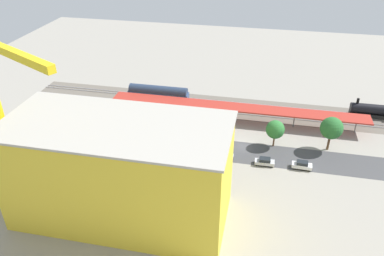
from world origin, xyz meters
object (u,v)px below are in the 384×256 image
(parked_car_0, at_px, (302,165))
(street_tree_1, at_px, (275,130))
(platform_canopy_near, at_px, (236,107))
(parked_car_5, at_px, (121,144))
(parked_car_4, at_px, (155,148))
(traffic_light, at_px, (139,116))
(parked_car_6, at_px, (85,140))
(parked_car_3, at_px, (187,153))
(box_truck_0, at_px, (139,159))
(freight_coach_far, at_px, (158,95))
(street_tree_2, at_px, (332,128))
(parked_car_1, at_px, (265,162))
(locomotive, at_px, (380,111))
(construction_building, at_px, (120,172))
(tower_crane, at_px, (2,111))
(parked_car_2, at_px, (224,156))

(parked_car_0, bearing_deg, street_tree_1, -51.53)
(platform_canopy_near, height_order, parked_car_5, platform_canopy_near)
(parked_car_4, height_order, traffic_light, traffic_light)
(parked_car_0, distance_m, parked_car_6, 50.70)
(parked_car_3, xyz_separation_m, street_tree_1, (-19.13, -8.17, 3.72))
(box_truck_0, bearing_deg, parked_car_3, -148.85)
(street_tree_1, height_order, traffic_light, street_tree_1)
(freight_coach_far, bearing_deg, street_tree_2, 162.88)
(parked_car_0, bearing_deg, platform_canopy_near, -48.03)
(parked_car_1, bearing_deg, parked_car_5, -0.37)
(street_tree_2, bearing_deg, parked_car_1, 33.17)
(locomotive, height_order, parked_car_0, locomotive)
(platform_canopy_near, relative_size, parked_car_0, 15.39)
(construction_building, distance_m, tower_crane, 22.36)
(freight_coach_far, xyz_separation_m, construction_building, (-6.11, 43.83, 6.14))
(street_tree_1, bearing_deg, street_tree_2, -175.13)
(platform_canopy_near, xyz_separation_m, street_tree_1, (-10.22, 10.44, 0.56))
(parked_car_5, bearing_deg, parked_car_6, -0.09)
(parked_car_0, xyz_separation_m, street_tree_2, (-6.18, -8.96, 4.97))
(parked_car_2, bearing_deg, parked_car_0, 178.89)
(parked_car_2, relative_size, street_tree_1, 0.64)
(parked_car_0, relative_size, construction_building, 0.12)
(parked_car_0, xyz_separation_m, parked_car_4, (33.29, 0.05, 0.00))
(parked_car_2, distance_m, parked_car_5, 24.51)
(parked_car_3, xyz_separation_m, box_truck_0, (9.58, 5.79, 0.88))
(parked_car_5, relative_size, box_truck_0, 0.41)
(parked_car_3, bearing_deg, traffic_light, -31.11)
(freight_coach_far, relative_size, box_truck_0, 1.72)
(locomotive, relative_size, traffic_light, 2.38)
(locomotive, xyz_separation_m, freight_coach_far, (60.05, 5.22, 1.32))
(parked_car_6, xyz_separation_m, street_tree_2, (-56.88, -9.02, 5.03))
(locomotive, xyz_separation_m, street_tree_1, (27.39, 20.18, 2.68))
(locomotive, bearing_deg, traffic_light, 18.03)
(parked_car_3, distance_m, street_tree_2, 33.29)
(parked_car_1, distance_m, parked_car_6, 42.72)
(tower_crane, bearing_deg, parked_car_1, -154.43)
(parked_car_0, height_order, traffic_light, traffic_light)
(parked_car_4, relative_size, box_truck_0, 0.47)
(tower_crane, distance_m, box_truck_0, 29.63)
(parked_car_5, relative_size, street_tree_1, 0.61)
(freight_coach_far, relative_size, parked_car_2, 4.02)
(parked_car_1, relative_size, tower_crane, 0.13)
(parked_car_4, bearing_deg, box_truck_0, 74.21)
(parked_car_4, height_order, parked_car_5, parked_car_4)
(parked_car_3, distance_m, parked_car_6, 25.29)
(freight_coach_far, height_order, parked_car_4, freight_coach_far)
(freight_coach_far, xyz_separation_m, parked_car_4, (-5.64, 22.91, -2.34))
(parked_car_1, bearing_deg, box_truck_0, 12.04)
(freight_coach_far, relative_size, parked_car_0, 3.97)
(parked_car_3, height_order, parked_car_5, parked_car_3)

